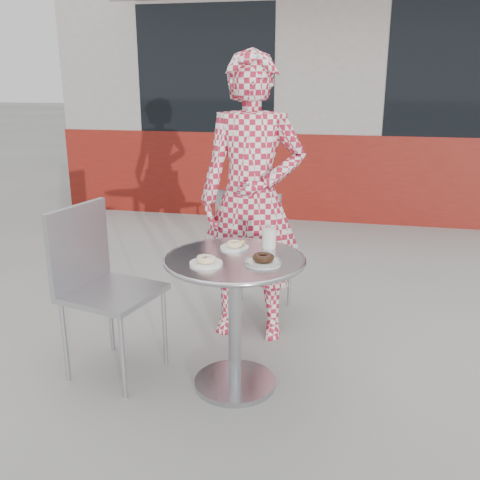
% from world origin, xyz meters
% --- Properties ---
extents(ground, '(60.00, 60.00, 0.00)m').
position_xyz_m(ground, '(0.00, 0.00, 0.00)').
color(ground, '#A9A6A1').
rests_on(ground, ground).
extents(storefront, '(6.02, 4.55, 3.00)m').
position_xyz_m(storefront, '(-0.00, 5.56, 1.49)').
color(storefront, gray).
rests_on(storefront, ground).
extents(bistro_table, '(0.73, 0.73, 0.74)m').
position_xyz_m(bistro_table, '(-0.04, -0.02, 0.56)').
color(bistro_table, silver).
rests_on(bistro_table, ground).
extents(chair_far, '(0.49, 0.49, 0.92)m').
position_xyz_m(chair_far, '(-0.10, 0.92, 0.28)').
color(chair_far, '#A3A5AA').
rests_on(chair_far, ground).
extents(chair_left, '(0.55, 0.55, 0.96)m').
position_xyz_m(chair_left, '(-0.74, -0.02, 0.29)').
color(chair_left, '#A3A5AA').
rests_on(chair_left, ground).
extents(seated_person, '(0.66, 0.44, 1.78)m').
position_xyz_m(seated_person, '(-0.08, 0.64, 0.89)').
color(seated_person, '#A31930').
rests_on(seated_person, ground).
extents(plate_far, '(0.15, 0.15, 0.04)m').
position_xyz_m(plate_far, '(-0.07, 0.13, 0.75)').
color(plate_far, white).
rests_on(plate_far, bistro_table).
extents(plate_near, '(0.16, 0.16, 0.04)m').
position_xyz_m(plate_near, '(-0.16, -0.15, 0.75)').
color(plate_near, white).
rests_on(plate_near, bistro_table).
extents(plate_checker, '(0.19, 0.19, 0.05)m').
position_xyz_m(plate_checker, '(0.12, -0.07, 0.75)').
color(plate_checker, white).
rests_on(plate_checker, bistro_table).
extents(milk_cup, '(0.08, 0.08, 0.13)m').
position_xyz_m(milk_cup, '(0.10, 0.18, 0.80)').
color(milk_cup, white).
rests_on(milk_cup, bistro_table).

